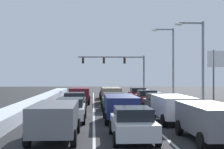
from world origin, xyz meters
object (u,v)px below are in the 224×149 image
object	(u,v)px
suv_maroon_left_lane_fourth	(80,94)
traffic_light_gantry	(121,65)
suv_navy_center_lane_second	(120,106)
sedan_green_center_lane_third	(113,101)
suv_gray_left_lane_nearest	(55,118)
street_lamp_right_near	(199,56)
sedan_red_left_lane_fifth	(79,93)
sedan_charcoal_left_lane_third	(75,101)
sedan_white_left_lane_second	(70,109)
roadside_sign_right	(223,65)
sedan_charcoal_right_lane_third	(158,103)
suv_gray_right_lane_nearest	(210,119)
sedan_maroon_right_lane_fourth	(147,98)
sedan_silver_center_lane_nearest	(132,123)
suv_white_right_lane_second	(173,107)
suv_tan_center_lane_fourth	(111,94)
sedan_black_center_lane_fifth	(107,92)
sedan_red_right_lane_fifth	(138,94)

from	to	relation	value
suv_maroon_left_lane_fourth	traffic_light_gantry	distance (m)	20.22
suv_navy_center_lane_second	sedan_green_center_lane_third	size ratio (longest dim) A/B	1.09
suv_gray_left_lane_nearest	street_lamp_right_near	xyz separation A→B (m)	(11.17, 13.25, 3.67)
suv_maroon_left_lane_fourth	sedan_red_left_lane_fifth	distance (m)	6.45
sedan_green_center_lane_third	sedan_charcoal_left_lane_third	world-z (taller)	same
suv_gray_left_lane_nearest	suv_navy_center_lane_second	bearing A→B (deg)	58.28
sedan_green_center_lane_third	sedan_white_left_lane_second	distance (m)	7.29
roadside_sign_right	sedan_charcoal_right_lane_third	bearing A→B (deg)	-144.24
suv_gray_right_lane_nearest	sedan_charcoal_right_lane_third	size ratio (longest dim) A/B	1.09
suv_gray_left_lane_nearest	sedan_white_left_lane_second	xyz separation A→B (m)	(0.30, 6.01, -0.25)
sedan_white_left_lane_second	suv_maroon_left_lane_fourth	bearing A→B (deg)	89.73
sedan_green_center_lane_third	suv_gray_left_lane_nearest	bearing A→B (deg)	-105.49
suv_gray_left_lane_nearest	street_lamp_right_near	distance (m)	17.72
sedan_maroon_right_lane_fourth	suv_navy_center_lane_second	world-z (taller)	suv_navy_center_lane_second
suv_navy_center_lane_second	street_lamp_right_near	world-z (taller)	street_lamp_right_near
sedan_silver_center_lane_nearest	street_lamp_right_near	distance (m)	16.02
suv_white_right_lane_second	suv_tan_center_lane_fourth	distance (m)	15.03
sedan_maroon_right_lane_fourth	street_lamp_right_near	xyz separation A→B (m)	(4.10, -3.50, 3.92)
sedan_charcoal_right_lane_third	street_lamp_right_near	world-z (taller)	street_lamp_right_near
suv_navy_center_lane_second	sedan_black_center_lane_fifth	xyz separation A→B (m)	(0.04, 20.88, -0.25)
suv_maroon_left_lane_fourth	sedan_charcoal_left_lane_third	bearing A→B (deg)	-91.49
suv_tan_center_lane_fourth	sedan_black_center_lane_fifth	xyz separation A→B (m)	(-0.11, 6.94, -0.25)
sedan_charcoal_left_lane_third	suv_maroon_left_lane_fourth	world-z (taller)	suv_maroon_left_lane_fourth
suv_navy_center_lane_second	street_lamp_right_near	xyz separation A→B (m)	(7.64, 7.54, 3.67)
suv_navy_center_lane_second	suv_maroon_left_lane_fourth	world-z (taller)	same
sedan_charcoal_right_lane_third	roadside_sign_right	size ratio (longest dim) A/B	0.82
suv_white_right_lane_second	sedan_charcoal_right_lane_third	bearing A→B (deg)	87.86
suv_white_right_lane_second	roadside_sign_right	xyz separation A→B (m)	(7.92, 11.51, 3.00)
sedan_charcoal_right_lane_third	sedan_charcoal_left_lane_third	xyz separation A→B (m)	(-6.81, 1.95, 0.00)
sedan_black_center_lane_fifth	sedan_red_left_lane_fifth	size ratio (longest dim) A/B	1.00
suv_navy_center_lane_second	roadside_sign_right	xyz separation A→B (m)	(11.17, 10.74, 3.00)
sedan_red_right_lane_fifth	suv_maroon_left_lane_fourth	bearing A→B (deg)	-149.36
sedan_green_center_lane_third	traffic_light_gantry	distance (m)	25.99
suv_navy_center_lane_second	suv_white_right_lane_second	bearing A→B (deg)	-13.24
sedan_charcoal_right_lane_third	sedan_black_center_lane_fifth	distance (m)	16.06
sedan_black_center_lane_fifth	roadside_sign_right	xyz separation A→B (m)	(11.14, -10.14, 3.25)
sedan_maroon_right_lane_fourth	suv_gray_left_lane_nearest	xyz separation A→B (m)	(-7.07, -16.75, 0.25)
sedan_black_center_lane_fifth	sedan_charcoal_right_lane_third	bearing A→B (deg)	-77.65
suv_tan_center_lane_fourth	suv_maroon_left_lane_fourth	bearing A→B (deg)	-170.97
sedan_charcoal_left_lane_third	suv_maroon_left_lane_fourth	size ratio (longest dim) A/B	0.92
suv_navy_center_lane_second	traffic_light_gantry	distance (m)	32.71
suv_gray_right_lane_nearest	suv_gray_left_lane_nearest	distance (m)	7.08
suv_gray_right_lane_nearest	sedan_white_left_lane_second	world-z (taller)	suv_gray_right_lane_nearest
sedan_black_center_lane_fifth	traffic_light_gantry	distance (m)	12.47
sedan_green_center_lane_third	sedan_charcoal_right_lane_third	bearing A→B (deg)	-25.09
suv_tan_center_lane_fourth	suv_gray_left_lane_nearest	size ratio (longest dim) A/B	1.00
sedan_white_left_lane_second	sedan_charcoal_left_lane_third	xyz separation A→B (m)	(-0.10, 6.86, 0.00)
roadside_sign_right	sedan_green_center_lane_third	bearing A→B (deg)	-160.85
suv_tan_center_lane_fourth	sedan_red_left_lane_fifth	world-z (taller)	suv_tan_center_lane_fourth
suv_gray_right_lane_nearest	traffic_light_gantry	bearing A→B (deg)	91.07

